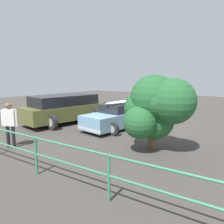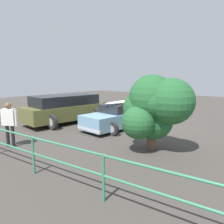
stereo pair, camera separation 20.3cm
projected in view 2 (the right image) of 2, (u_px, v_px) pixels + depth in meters
ground_plane at (131, 126)px, 12.25m from camera, size 44.00×44.00×0.02m
sedan_car at (119, 116)px, 11.69m from camera, size 2.52×4.44×1.59m
suv_car at (66, 108)px, 12.98m from camera, size 3.08×5.18×1.66m
person_bystander at (9, 120)px, 8.48m from camera, size 0.62×0.41×1.77m
railing_fence at (33, 148)px, 6.14m from camera, size 9.94×0.80×1.10m
bush_near_left at (154, 107)px, 7.97m from camera, size 2.65×2.14×2.83m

